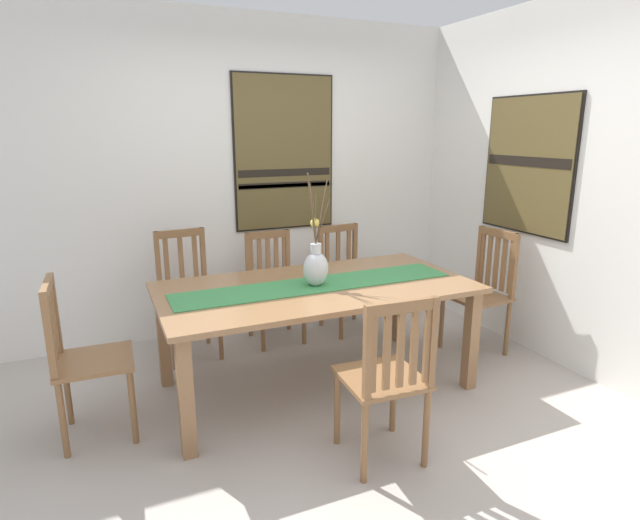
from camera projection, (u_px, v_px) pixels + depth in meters
ground_plane at (355, 420)px, 3.21m from camera, size 6.40×6.40×0.03m
wall_back at (260, 177)px, 4.52m from camera, size 6.40×0.12×2.70m
wall_side at (592, 189)px, 3.60m from camera, size 0.12×6.40×2.70m
dining_table at (316, 297)px, 3.46m from camera, size 2.09×1.07×0.74m
table_runner at (316, 284)px, 3.44m from camera, size 1.92×0.36×0.01m
centerpiece_vase at (316, 265)px, 3.38m from camera, size 0.21×0.21×0.76m
chair_0 at (345, 276)px, 4.59m from camera, size 0.45×0.45×0.93m
chair_1 at (83, 357)px, 2.91m from camera, size 0.43×0.43×0.96m
chair_2 at (273, 283)px, 4.34m from camera, size 0.42×0.42×0.92m
chair_3 at (483, 289)px, 4.08m from camera, size 0.45×0.45×0.99m
chair_4 at (187, 293)px, 4.03m from camera, size 0.45×0.45×0.99m
chair_5 at (387, 376)px, 2.67m from camera, size 0.44×0.44×0.96m
painting_on_back_wall at (284, 153)px, 4.50m from camera, size 0.92×0.05×1.34m
painting_on_side_wall at (528, 165)px, 4.02m from camera, size 0.05×0.90×1.07m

